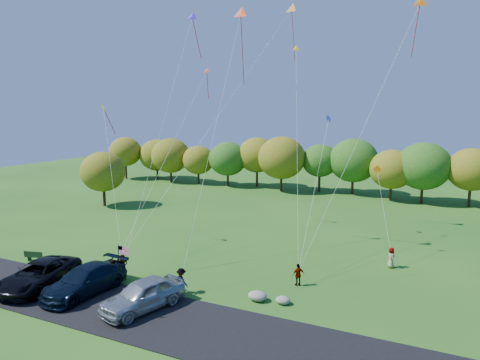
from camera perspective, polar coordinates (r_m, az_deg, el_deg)
The scene contains 17 objects.
ground at distance 30.59m, azimuth -9.72°, elevation -13.88°, with size 140.00×140.00×0.00m, color #225518.
asphalt_lane at distance 27.69m, azimuth -14.64°, elevation -16.52°, with size 44.00×6.00×0.06m, color black.
treeline at distance 61.94m, azimuth 8.88°, elevation 2.34°, with size 74.63×27.66×8.65m.
minivan_dark at distance 32.70m, azimuth -25.22°, elevation -11.35°, with size 2.90×6.30×1.75m, color black.
minivan_navy at distance 30.50m, azimuth -20.01°, elevation -12.46°, with size 2.49×6.12×1.78m, color black.
minivan_silver at distance 27.26m, azimuth -12.81°, elevation -14.67°, with size 2.18×5.42×1.85m, color #A9AEB4.
flyer_a at distance 32.14m, azimuth -15.34°, elevation -11.14°, with size 0.68×0.45×1.87m, color #4C4C59.
flyer_b at distance 32.01m, azimuth -16.49°, elevation -11.55°, with size 0.77×0.60×1.59m, color #4C4C59.
flyer_c at distance 29.20m, azimuth -7.83°, elevation -13.17°, with size 1.10×0.63×1.70m, color #4C4C59.
flyer_d at distance 30.39m, azimuth 7.78°, elevation -12.40°, with size 0.91×0.38×1.55m, color #4C4C59.
flyer_e at distance 35.29m, azimuth 19.49°, elevation -9.73°, with size 0.78×0.51×1.60m, color #4C4C59.
park_bench at distance 38.32m, azimuth -25.77°, elevation -9.15°, with size 1.57×0.66×0.89m.
trash_barrel at distance 34.89m, azimuth -21.10°, elevation -10.67°, with size 0.59×0.59×0.88m, color blue.
flag_assembly at distance 31.78m, azimuth -15.51°, elevation -9.53°, with size 0.94×0.61×2.54m.
boulder_near at distance 28.11m, azimuth 2.34°, elevation -15.19°, with size 1.24×0.97×0.62m, color gray.
boulder_far at distance 27.81m, azimuth 5.72°, elevation -15.66°, with size 0.93×0.78×0.49m, color gray.
kites_aloft at distance 38.57m, azimuth 5.17°, elevation 19.47°, with size 25.61×12.21×15.32m.
Camera 1 is at (16.31, -23.01, 11.84)m, focal length 32.00 mm.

